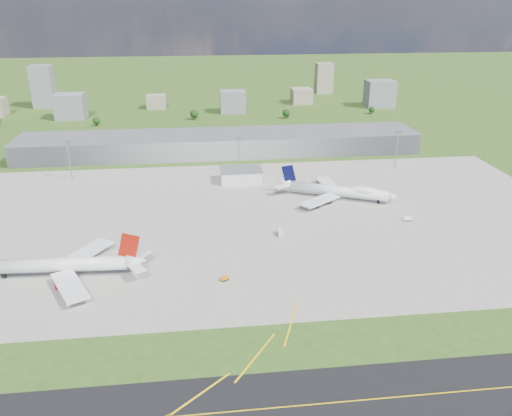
{
  "coord_description": "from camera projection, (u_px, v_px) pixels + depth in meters",
  "views": [
    {
      "loc": [
        -15.35,
        -205.08,
        111.27
      ],
      "look_at": [
        12.17,
        33.48,
        9.0
      ],
      "focal_mm": 35.0,
      "sensor_mm": 36.0,
      "label": 1
    }
  ],
  "objects": [
    {
      "name": "van_white_far",
      "position": [
        407.0,
        219.0,
        267.26
      ],
      "size": [
        4.45,
        2.29,
        2.29
      ],
      "rotation": [
        0.0,
        0.0,
        0.04
      ],
      "color": "white",
      "rests_on": "ground"
    },
    {
      "name": "bldg_w",
      "position": [
        70.0,
        106.0,
        487.38
      ],
      "size": [
        28.0,
        22.0,
        24.0
      ],
      "primitive_type": "cube",
      "color": "slate",
      "rests_on": "ground"
    },
    {
      "name": "fire_truck",
      "position": [
        64.0,
        284.0,
        206.24
      ],
      "size": [
        7.98,
        5.1,
        3.34
      ],
      "rotation": [
        0.0,
        0.0,
        0.33
      ],
      "color": "red",
      "rests_on": "ground"
    },
    {
      "name": "airliner_blue_quad",
      "position": [
        338.0,
        191.0,
        294.7
      ],
      "size": [
        66.59,
        50.52,
        18.45
      ],
      "rotation": [
        0.0,
        0.0,
        -0.42
      ],
      "color": "white",
      "rests_on": "ground"
    },
    {
      "name": "airliner_red_twin",
      "position": [
        65.0,
        265.0,
        213.0
      ],
      "size": [
        71.78,
        55.92,
        19.7
      ],
      "rotation": [
        0.0,
        0.0,
        3.09
      ],
      "color": "white",
      "rests_on": "ground"
    },
    {
      "name": "ground",
      "position": [
        222.0,
        159.0,
        369.75
      ],
      "size": [
        1400.0,
        1400.0,
        0.0
      ],
      "primitive_type": "plane",
      "color": "#2F4E18",
      "rests_on": "ground"
    },
    {
      "name": "tree_far_e",
      "position": [
        372.0,
        110.0,
        508.23
      ],
      "size": [
        6.3,
        6.3,
        7.7
      ],
      "color": "#382314",
      "rests_on": "ground"
    },
    {
      "name": "tree_w",
      "position": [
        96.0,
        121.0,
        461.36
      ],
      "size": [
        6.75,
        6.75,
        8.25
      ],
      "color": "#382314",
      "rests_on": "ground"
    },
    {
      "name": "mast_east",
      "position": [
        398.0,
        143.0,
        343.48
      ],
      "size": [
        3.5,
        2.0,
        25.9
      ],
      "color": "gray",
      "rests_on": "ground"
    },
    {
      "name": "bldg_e",
      "position": [
        380.0,
        94.0,
        538.62
      ],
      "size": [
        30.0,
        22.0,
        28.0
      ],
      "primitive_type": "cube",
      "color": "slate",
      "rests_on": "ground"
    },
    {
      "name": "terminal",
      "position": [
        220.0,
        144.0,
        380.52
      ],
      "size": [
        300.0,
        42.0,
        15.0
      ],
      "primitive_type": "cube",
      "color": "gray",
      "rests_on": "ground"
    },
    {
      "name": "bldg_ce",
      "position": [
        301.0,
        96.0,
        559.96
      ],
      "size": [
        22.0,
        24.0,
        16.0
      ],
      "primitive_type": "cube",
      "color": "gray",
      "rests_on": "ground"
    },
    {
      "name": "ops_building",
      "position": [
        241.0,
        175.0,
        323.54
      ],
      "size": [
        26.0,
        16.0,
        8.0
      ],
      "primitive_type": "cube",
      "color": "silver",
      "rests_on": "ground"
    },
    {
      "name": "bldg_tall_e",
      "position": [
        324.0,
        78.0,
        615.1
      ],
      "size": [
        20.0,
        18.0,
        36.0
      ],
      "primitive_type": "cube",
      "color": "gray",
      "rests_on": "ground"
    },
    {
      "name": "van_white_near",
      "position": [
        280.0,
        233.0,
        251.26
      ],
      "size": [
        2.63,
        5.46,
        2.72
      ],
      "rotation": [
        0.0,
        0.0,
        1.6
      ],
      "color": "white",
      "rests_on": "ground"
    },
    {
      "name": "mast_west",
      "position": [
        68.0,
        154.0,
        320.28
      ],
      "size": [
        3.5,
        2.0,
        25.9
      ],
      "color": "gray",
      "rests_on": "ground"
    },
    {
      "name": "apron",
      "position": [
        251.0,
        219.0,
        270.25
      ],
      "size": [
        360.0,
        190.0,
        0.08
      ],
      "primitive_type": "cube",
      "color": "gray",
      "rests_on": "ground"
    },
    {
      "name": "tree_e",
      "position": [
        286.0,
        113.0,
        489.22
      ],
      "size": [
        7.65,
        7.65,
        9.35
      ],
      "color": "#382314",
      "rests_on": "ground"
    },
    {
      "name": "bldg_cw",
      "position": [
        156.0,
        102.0,
        534.34
      ],
      "size": [
        20.0,
        18.0,
        14.0
      ],
      "primitive_type": "cube",
      "color": "gray",
      "rests_on": "ground"
    },
    {
      "name": "bldg_c",
      "position": [
        233.0,
        102.0,
        513.79
      ],
      "size": [
        26.0,
        20.0,
        22.0
      ],
      "primitive_type": "cube",
      "color": "slate",
      "rests_on": "ground"
    },
    {
      "name": "tree_c",
      "position": [
        194.0,
        114.0,
        484.17
      ],
      "size": [
        8.1,
        8.1,
        9.9
      ],
      "color": "#382314",
      "rests_on": "ground"
    },
    {
      "name": "bldg_tall_w",
      "position": [
        43.0,
        86.0,
        534.09
      ],
      "size": [
        22.0,
        20.0,
        44.0
      ],
      "primitive_type": "cube",
      "color": "slate",
      "rests_on": "ground"
    },
    {
      "name": "mast_center",
      "position": [
        239.0,
        149.0,
        331.88
      ],
      "size": [
        3.5,
        2.0,
        25.9
      ],
      "color": "gray",
      "rests_on": "ground"
    },
    {
      "name": "tug_yellow",
      "position": [
        225.0,
        279.0,
        211.31
      ],
      "size": [
        3.82,
        3.36,
        1.68
      ],
      "rotation": [
        0.0,
        0.0,
        0.55
      ],
      "color": "orange",
      "rests_on": "ground"
    }
  ]
}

